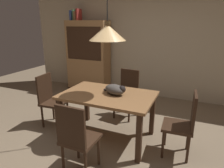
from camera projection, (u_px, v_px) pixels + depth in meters
ground at (96, 149)px, 2.93m from camera, size 10.00×10.00×0.00m
back_wall at (146, 37)px, 4.83m from camera, size 6.40×0.10×2.90m
dining_table at (108, 100)px, 3.06m from camera, size 1.40×0.90×0.75m
chair_right_side at (184, 122)px, 2.67m from camera, size 0.42×0.42×0.93m
chair_left_side at (50, 98)px, 3.52m from camera, size 0.43×0.43×0.93m
chair_near_front at (77, 136)px, 2.33m from camera, size 0.41×0.41×0.93m
chair_far_back at (127, 91)px, 3.86m from camera, size 0.44×0.44×0.93m
cat_sleeping at (115, 89)px, 2.99m from camera, size 0.41×0.33×0.16m
pendant_lamp at (107, 32)px, 2.76m from camera, size 0.52×0.52×1.30m
hutch_bookcase at (89, 58)px, 5.25m from camera, size 1.12×0.45×1.85m
book_blue_wide at (73, 15)px, 5.10m from camera, size 0.06×0.24×0.24m
book_green_slim at (75, 15)px, 5.07m from camera, size 0.03×0.20×0.26m
book_brown_thick at (77, 16)px, 5.05m from camera, size 0.06×0.24×0.22m
book_red_tall at (79, 15)px, 5.02m from camera, size 0.04×0.22×0.28m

